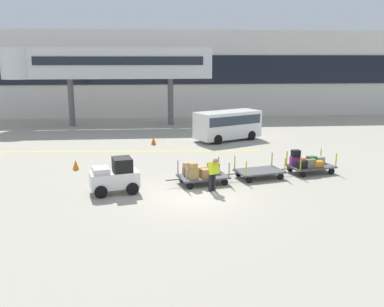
{
  "coord_description": "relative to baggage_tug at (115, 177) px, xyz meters",
  "views": [
    {
      "loc": [
        -1.56,
        -17.49,
        5.93
      ],
      "look_at": [
        0.13,
        1.93,
        1.47
      ],
      "focal_mm": 39.63,
      "sensor_mm": 36.0,
      "label": 1
    }
  ],
  "objects": [
    {
      "name": "ground_plane",
      "position": [
        3.39,
        -0.77,
        -0.75
      ],
      "size": [
        120.0,
        120.0,
        0.0
      ],
      "primitive_type": "plane",
      "color": "#A8A08E"
    },
    {
      "name": "apron_lead_line",
      "position": [
        -0.11,
        8.5,
        -0.75
      ],
      "size": [
        17.41,
        1.28,
        0.01
      ],
      "primitive_type": "cube",
      "rotation": [
        0.0,
        0.0,
        -0.06
      ],
      "color": "yellow",
      "rests_on": "ground_plane"
    },
    {
      "name": "terminal_building",
      "position": [
        3.39,
        25.21,
        3.5
      ],
      "size": [
        53.9,
        2.51,
        8.5
      ],
      "color": "beige",
      "rests_on": "ground_plane"
    },
    {
      "name": "jet_bridge",
      "position": [
        -2.81,
        19.22,
        4.59
      ],
      "size": [
        17.74,
        3.0,
        6.7
      ],
      "color": "silver",
      "rests_on": "ground_plane"
    },
    {
      "name": "baggage_tug",
      "position": [
        0.0,
        0.0,
        0.0
      ],
      "size": [
        2.31,
        1.66,
        1.58
      ],
      "color": "white",
      "rests_on": "ground_plane"
    },
    {
      "name": "baggage_cart_lead",
      "position": [
        3.93,
        1.04,
        -0.21
      ],
      "size": [
        3.09,
        1.92,
        1.15
      ],
      "color": "#4C4C4F",
      "rests_on": "ground_plane"
    },
    {
      "name": "baggage_cart_middle",
      "position": [
        6.94,
        1.75,
        -0.41
      ],
      "size": [
        3.09,
        1.92,
        1.1
      ],
      "color": "#4C4C4F",
      "rests_on": "ground_plane"
    },
    {
      "name": "baggage_cart_tail",
      "position": [
        9.73,
        2.5,
        -0.24
      ],
      "size": [
        3.09,
        1.92,
        1.22
      ],
      "color": "#4C4C4F",
      "rests_on": "ground_plane"
    },
    {
      "name": "baggage_handler",
      "position": [
        4.36,
        -0.16,
        0.11
      ],
      "size": [
        0.56,
        0.56,
        1.56
      ],
      "color": "black",
      "rests_on": "ground_plane"
    },
    {
      "name": "shuttle_van",
      "position": [
        7.03,
        11.69,
        0.48
      ],
      "size": [
        5.14,
        3.84,
        2.1
      ],
      "color": "white",
      "rests_on": "ground_plane"
    },
    {
      "name": "safety_cone_near",
      "position": [
        1.66,
        10.49,
        -0.48
      ],
      "size": [
        0.36,
        0.36,
        0.55
      ],
      "primitive_type": "cone",
      "color": "#EA590F",
      "rests_on": "ground_plane"
    },
    {
      "name": "safety_cone_far",
      "position": [
        -2.49,
        4.21,
        -0.48
      ],
      "size": [
        0.36,
        0.36,
        0.55
      ],
      "primitive_type": "cone",
      "color": "orange",
      "rests_on": "ground_plane"
    }
  ]
}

